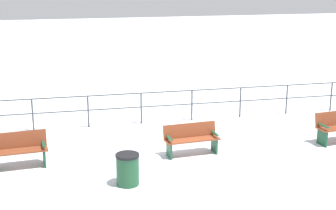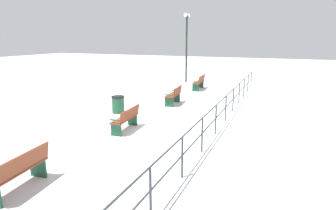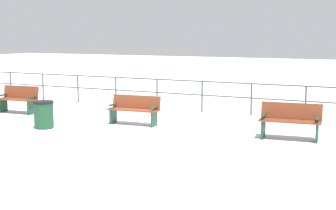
% 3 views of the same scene
% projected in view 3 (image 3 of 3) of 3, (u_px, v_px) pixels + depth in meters
% --- Properties ---
extents(ground_plane, '(80.00, 80.00, 0.00)m').
position_uv_depth(ground_plane, '(134.00, 125.00, 14.23)').
color(ground_plane, white).
rests_on(ground_plane, ground).
extents(bench_second, '(0.66, 1.42, 0.90)m').
position_uv_depth(bench_second, '(18.00, 99.00, 16.23)').
color(bench_second, brown).
rests_on(bench_second, ground).
extents(bench_third, '(0.61, 1.55, 0.84)m').
position_uv_depth(bench_third, '(134.00, 109.00, 14.17)').
color(bench_third, brown).
rests_on(bench_third, ground).
extents(bench_fourth, '(0.71, 1.56, 0.90)m').
position_uv_depth(bench_fourth, '(290.00, 121.00, 12.17)').
color(bench_fourth, brown).
rests_on(bench_fourth, ground).
extents(waterfront_railing, '(0.05, 22.39, 1.06)m').
position_uv_depth(waterfront_railing, '(179.00, 90.00, 16.85)').
color(waterfront_railing, '#383D42').
rests_on(waterfront_railing, ground).
extents(trash_bin, '(0.56, 0.56, 0.76)m').
position_uv_depth(trash_bin, '(44.00, 115.00, 13.64)').
color(trash_bin, '#1E4C2D').
rests_on(trash_bin, ground).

